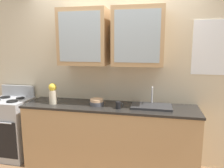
{
  "coord_description": "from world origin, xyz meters",
  "views": [
    {
      "loc": [
        0.64,
        -2.83,
        1.75
      ],
      "look_at": [
        0.04,
        0.0,
        1.23
      ],
      "focal_mm": 34.62,
      "sensor_mm": 36.0,
      "label": 1
    }
  ],
  "objects_px": {
    "sink_faucet": "(151,106)",
    "cup_near_sink": "(118,105)",
    "stove_range": "(11,128)",
    "bowl_stack": "(97,102)",
    "vase": "(53,93)"
  },
  "relations": [
    {
      "from": "sink_faucet",
      "to": "cup_near_sink",
      "type": "xyz_separation_m",
      "value": [
        -0.43,
        -0.14,
        0.03
      ]
    },
    {
      "from": "stove_range",
      "to": "cup_near_sink",
      "type": "distance_m",
      "value": 1.81
    },
    {
      "from": "bowl_stack",
      "to": "cup_near_sink",
      "type": "height_order",
      "value": "cup_near_sink"
    },
    {
      "from": "sink_faucet",
      "to": "bowl_stack",
      "type": "distance_m",
      "value": 0.75
    },
    {
      "from": "bowl_stack",
      "to": "cup_near_sink",
      "type": "bearing_deg",
      "value": -17.29
    },
    {
      "from": "stove_range",
      "to": "cup_near_sink",
      "type": "xyz_separation_m",
      "value": [
        1.74,
        -0.12,
        0.5
      ]
    },
    {
      "from": "vase",
      "to": "sink_faucet",
      "type": "bearing_deg",
      "value": 3.93
    },
    {
      "from": "sink_faucet",
      "to": "bowl_stack",
      "type": "bearing_deg",
      "value": -176.8
    },
    {
      "from": "stove_range",
      "to": "bowl_stack",
      "type": "bearing_deg",
      "value": -0.71
    },
    {
      "from": "vase",
      "to": "bowl_stack",
      "type": "bearing_deg",
      "value": 4.8
    },
    {
      "from": "stove_range",
      "to": "sink_faucet",
      "type": "xyz_separation_m",
      "value": [
        2.17,
        0.02,
        0.47
      ]
    },
    {
      "from": "bowl_stack",
      "to": "cup_near_sink",
      "type": "distance_m",
      "value": 0.34
    },
    {
      "from": "vase",
      "to": "cup_near_sink",
      "type": "distance_m",
      "value": 0.96
    },
    {
      "from": "vase",
      "to": "cup_near_sink",
      "type": "xyz_separation_m",
      "value": [
        0.96,
        -0.05,
        -0.1
      ]
    },
    {
      "from": "sink_faucet",
      "to": "cup_near_sink",
      "type": "relative_size",
      "value": 5.2
    }
  ]
}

